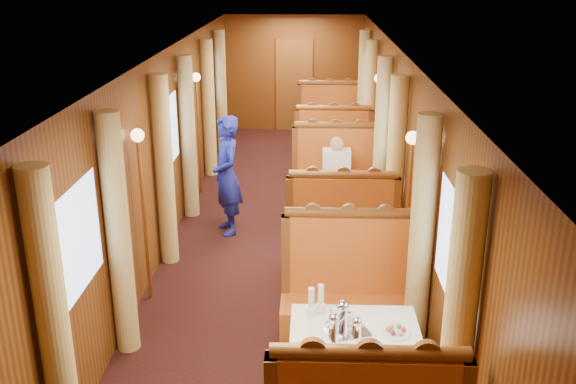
{
  "coord_description": "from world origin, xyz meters",
  "views": [
    {
      "loc": [
        0.37,
        -8.05,
        3.55
      ],
      "look_at": [
        0.12,
        -1.1,
        1.05
      ],
      "focal_mm": 40.0,
      "sensor_mm": 36.0,
      "label": 1
    }
  ],
  "objects_px": {
    "table_mid": "(338,212)",
    "fruit_plate": "(396,331)",
    "banquette_far_aft": "(329,127)",
    "steward": "(227,176)",
    "table_far": "(331,143)",
    "teapot_right": "(357,328)",
    "passenger": "(336,169)",
    "teapot_left": "(334,325)",
    "rose_vase_mid": "(342,174)",
    "banquette_near_aft": "(347,301)",
    "banquette_mid_aft": "(335,184)",
    "tea_tray": "(347,332)",
    "banquette_far_fwd": "(332,156)",
    "teapot_back": "(342,313)",
    "rose_vase_far": "(331,114)",
    "table_near": "(353,366)",
    "banquette_mid_fwd": "(341,239)"
  },
  "relations": [
    {
      "from": "teapot_left",
      "to": "rose_vase_far",
      "type": "distance_m",
      "value": 7.07
    },
    {
      "from": "rose_vase_mid",
      "to": "steward",
      "type": "bearing_deg",
      "value": 172.94
    },
    {
      "from": "banquette_mid_fwd",
      "to": "steward",
      "type": "distance_m",
      "value": 1.95
    },
    {
      "from": "teapot_back",
      "to": "fruit_plate",
      "type": "distance_m",
      "value": 0.46
    },
    {
      "from": "banquette_near_aft",
      "to": "teapot_back",
      "type": "bearing_deg",
      "value": -96.15
    },
    {
      "from": "banquette_mid_aft",
      "to": "teapot_back",
      "type": "bearing_deg",
      "value": -91.29
    },
    {
      "from": "table_far",
      "to": "teapot_right",
      "type": "bearing_deg",
      "value": -89.94
    },
    {
      "from": "teapot_left",
      "to": "rose_vase_mid",
      "type": "distance_m",
      "value": 3.54
    },
    {
      "from": "rose_vase_mid",
      "to": "teapot_back",
      "type": "bearing_deg",
      "value": -92.3
    },
    {
      "from": "banquette_near_aft",
      "to": "fruit_plate",
      "type": "bearing_deg",
      "value": -73.7
    },
    {
      "from": "tea_tray",
      "to": "table_near",
      "type": "bearing_deg",
      "value": 50.12
    },
    {
      "from": "banquette_mid_fwd",
      "to": "banquette_mid_aft",
      "type": "height_order",
      "value": "same"
    },
    {
      "from": "fruit_plate",
      "to": "teapot_left",
      "type": "bearing_deg",
      "value": 178.44
    },
    {
      "from": "teapot_back",
      "to": "rose_vase_far",
      "type": "distance_m",
      "value": 6.91
    },
    {
      "from": "table_mid",
      "to": "teapot_back",
      "type": "bearing_deg",
      "value": -91.67
    },
    {
      "from": "table_near",
      "to": "teapot_right",
      "type": "relative_size",
      "value": 7.58
    },
    {
      "from": "banquette_far_aft",
      "to": "rose_vase_mid",
      "type": "distance_m",
      "value": 4.58
    },
    {
      "from": "teapot_left",
      "to": "banquette_far_fwd",
      "type": "bearing_deg",
      "value": 64.65
    },
    {
      "from": "teapot_back",
      "to": "teapot_right",
      "type": "bearing_deg",
      "value": -57.34
    },
    {
      "from": "table_far",
      "to": "teapot_right",
      "type": "distance_m",
      "value": 7.11
    },
    {
      "from": "banquette_mid_fwd",
      "to": "table_near",
      "type": "bearing_deg",
      "value": -90.0
    },
    {
      "from": "banquette_far_aft",
      "to": "fruit_plate",
      "type": "distance_m",
      "value": 8.11
    },
    {
      "from": "tea_tray",
      "to": "banquette_near_aft",
      "type": "bearing_deg",
      "value": 86.32
    },
    {
      "from": "banquette_near_aft",
      "to": "passenger",
      "type": "height_order",
      "value": "banquette_near_aft"
    },
    {
      "from": "table_mid",
      "to": "banquette_mid_fwd",
      "type": "relative_size",
      "value": 0.78
    },
    {
      "from": "fruit_plate",
      "to": "steward",
      "type": "xyz_separation_m",
      "value": [
        -1.83,
        3.74,
        0.05
      ]
    },
    {
      "from": "banquette_mid_aft",
      "to": "rose_vase_mid",
      "type": "bearing_deg",
      "value": -88.02
    },
    {
      "from": "banquette_far_fwd",
      "to": "banquette_far_aft",
      "type": "distance_m",
      "value": 2.03
    },
    {
      "from": "table_near",
      "to": "rose_vase_mid",
      "type": "bearing_deg",
      "value": 89.4
    },
    {
      "from": "rose_vase_mid",
      "to": "passenger",
      "type": "bearing_deg",
      "value": 92.64
    },
    {
      "from": "passenger",
      "to": "table_mid",
      "type": "bearing_deg",
      "value": -90.0
    },
    {
      "from": "banquette_near_aft",
      "to": "banquette_far_fwd",
      "type": "bearing_deg",
      "value": 90.0
    },
    {
      "from": "teapot_back",
      "to": "passenger",
      "type": "distance_m",
      "value": 4.16
    },
    {
      "from": "banquette_near_aft",
      "to": "banquette_mid_aft",
      "type": "height_order",
      "value": "same"
    },
    {
      "from": "rose_vase_mid",
      "to": "banquette_far_fwd",
      "type": "bearing_deg",
      "value": 90.82
    },
    {
      "from": "banquette_far_aft",
      "to": "steward",
      "type": "relative_size",
      "value": 0.82
    },
    {
      "from": "tea_tray",
      "to": "passenger",
      "type": "xyz_separation_m",
      "value": [
        0.07,
        4.34,
        -0.02
      ]
    },
    {
      "from": "table_mid",
      "to": "fruit_plate",
      "type": "bearing_deg",
      "value": -84.88
    },
    {
      "from": "table_far",
      "to": "steward",
      "type": "xyz_separation_m",
      "value": [
        -1.51,
        -3.34,
        0.45
      ]
    },
    {
      "from": "table_near",
      "to": "banquette_near_aft",
      "type": "relative_size",
      "value": 0.78
    },
    {
      "from": "banquette_far_aft",
      "to": "teapot_right",
      "type": "xyz_separation_m",
      "value": [
        0.01,
        -8.11,
        0.38
      ]
    },
    {
      "from": "teapot_left",
      "to": "teapot_right",
      "type": "relative_size",
      "value": 1.09
    },
    {
      "from": "passenger",
      "to": "banquette_far_aft",
      "type": "bearing_deg",
      "value": 90.0
    },
    {
      "from": "banquette_far_fwd",
      "to": "passenger",
      "type": "bearing_deg",
      "value": -90.0
    },
    {
      "from": "teapot_left",
      "to": "teapot_back",
      "type": "bearing_deg",
      "value": 40.93
    },
    {
      "from": "banquette_far_fwd",
      "to": "table_far",
      "type": "bearing_deg",
      "value": 90.0
    },
    {
      "from": "table_mid",
      "to": "tea_tray",
      "type": "height_order",
      "value": "tea_tray"
    },
    {
      "from": "banquette_far_aft",
      "to": "banquette_mid_fwd",
      "type": "bearing_deg",
      "value": -90.0
    },
    {
      "from": "banquette_far_aft",
      "to": "teapot_right",
      "type": "bearing_deg",
      "value": -89.95
    },
    {
      "from": "teapot_right",
      "to": "teapot_back",
      "type": "xyz_separation_m",
      "value": [
        -0.11,
        0.19,
        0.02
      ]
    }
  ]
}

